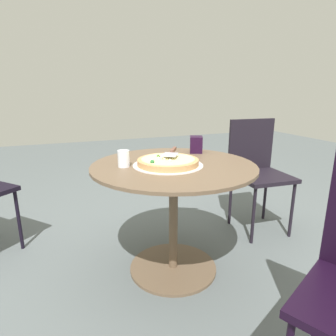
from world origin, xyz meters
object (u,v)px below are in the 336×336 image
(drinking_cup, at_px, (124,159))
(napkin_dispenser, at_px, (196,144))
(pizza_on_tray, at_px, (168,162))
(pizza_server, at_px, (172,152))
(patio_table, at_px, (173,195))
(patio_chair_far, at_px, (257,166))

(drinking_cup, height_order, napkin_dispenser, napkin_dispenser)
(drinking_cup, relative_size, napkin_dispenser, 0.85)
(pizza_on_tray, relative_size, pizza_server, 1.97)
(patio_table, relative_size, napkin_dispenser, 8.67)
(drinking_cup, bearing_deg, napkin_dispenser, 19.99)
(pizza_server, relative_size, patio_chair_far, 0.23)
(patio_table, distance_m, pizza_on_tray, 0.21)
(patio_table, xyz_separation_m, drinking_cup, (-0.28, 0.05, 0.24))
(pizza_on_tray, bearing_deg, drinking_cup, 166.08)
(pizza_server, bearing_deg, pizza_on_tray, -128.63)
(pizza_server, height_order, drinking_cup, drinking_cup)
(pizza_on_tray, bearing_deg, patio_table, 17.99)
(napkin_dispenser, bearing_deg, patio_table, -22.50)
(pizza_on_tray, bearing_deg, pizza_server, 51.37)
(drinking_cup, xyz_separation_m, patio_chair_far, (1.13, 0.27, -0.22))
(pizza_on_tray, bearing_deg, napkin_dispenser, 40.21)
(patio_chair_far, bearing_deg, pizza_on_tray, -159.76)
(pizza_server, height_order, napkin_dispenser, napkin_dispenser)
(drinking_cup, bearing_deg, patio_table, -9.42)
(pizza_server, bearing_deg, patio_chair_far, 17.64)
(pizza_on_tray, distance_m, pizza_server, 0.09)
(pizza_on_tray, relative_size, drinking_cup, 4.30)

